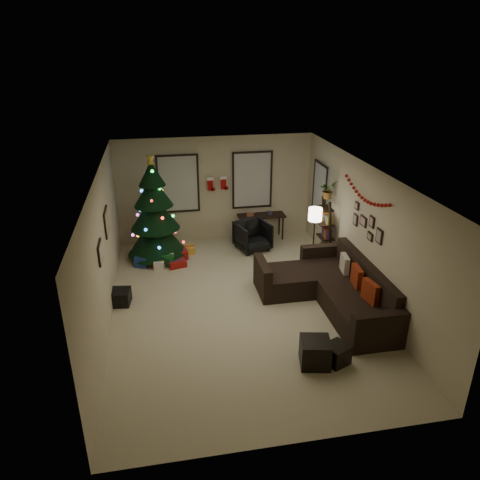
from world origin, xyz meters
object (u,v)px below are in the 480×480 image
at_px(sofa, 332,289).
at_px(desk, 261,218).
at_px(christmas_tree, 155,216).
at_px(desk_chair, 253,236).
at_px(bookshelf, 326,233).

xyz_separation_m(sofa, desk, (-0.65, 3.45, 0.29)).
height_order(sofa, desk, sofa).
height_order(christmas_tree, desk, christmas_tree).
bearing_deg(desk_chair, bookshelf, -51.82).
relative_size(christmas_tree, desk_chair, 3.58).
distance_m(desk, desk_chair, 0.78).
relative_size(desk, desk_chair, 1.70).
relative_size(christmas_tree, bookshelf, 1.63).
bearing_deg(sofa, desk, 100.73).
relative_size(sofa, desk, 2.44).
xyz_separation_m(sofa, bookshelf, (0.49, 1.75, 0.47)).
relative_size(desk, bookshelf, 0.77).
relative_size(christmas_tree, desk, 2.11).
height_order(desk_chair, bookshelf, bookshelf).
distance_m(sofa, desk_chair, 2.99).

